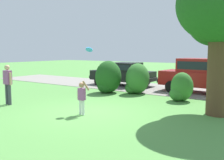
# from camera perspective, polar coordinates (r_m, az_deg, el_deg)

# --- Properties ---
(ground_plane) EXTENTS (80.00, 80.00, 0.00)m
(ground_plane) POSITION_cam_1_polar(r_m,az_deg,el_deg) (10.05, -5.30, -7.07)
(ground_plane) COLOR #518E42
(driveway_strip) EXTENTS (28.00, 4.40, 0.02)m
(driveway_strip) POSITION_cam_1_polar(r_m,az_deg,el_deg) (16.08, 11.25, -2.01)
(driveway_strip) COLOR gray
(driveway_strip) RESTS_ON ground
(oak_tree_large) EXTENTS (3.43, 3.46, 5.37)m
(oak_tree_large) POSITION_cam_1_polar(r_m,az_deg,el_deg) (10.34, 23.51, 13.59)
(oak_tree_large) COLOR #513823
(oak_tree_large) RESTS_ON ground
(shrub_near_tree) EXTENTS (1.42, 1.56, 1.79)m
(shrub_near_tree) POSITION_cam_1_polar(r_m,az_deg,el_deg) (14.46, -0.90, 0.42)
(shrub_near_tree) COLOR #1E511C
(shrub_near_tree) RESTS_ON ground
(shrub_centre_left) EXTENTS (1.24, 1.46, 1.66)m
(shrub_centre_left) POSITION_cam_1_polar(r_m,az_deg,el_deg) (14.24, 5.52, 0.15)
(shrub_centre_left) COLOR #33702B
(shrub_centre_left) RESTS_ON ground
(shrub_centre) EXTENTS (1.04, 1.02, 1.34)m
(shrub_centre) POSITION_cam_1_polar(r_m,az_deg,el_deg) (12.54, 14.93, -1.77)
(shrub_centre) COLOR #33702B
(shrub_centre) RESTS_ON ground
(parked_sedan) EXTENTS (4.44, 2.18, 1.56)m
(parked_sedan) POSITION_cam_1_polar(r_m,az_deg,el_deg) (17.40, 2.53, 1.53)
(parked_sedan) COLOR black
(parked_sedan) RESTS_ON ground
(parked_suv) EXTENTS (4.79, 2.29, 1.92)m
(parked_suv) POSITION_cam_1_polar(r_m,az_deg,el_deg) (15.10, 19.31, 1.28)
(parked_suv) COLOR maroon
(parked_suv) RESTS_ON ground
(child_thrower) EXTENTS (0.45, 0.27, 1.29)m
(child_thrower) POSITION_cam_1_polar(r_m,az_deg,el_deg) (9.54, -6.67, -3.42)
(child_thrower) COLOR white
(child_thrower) RESTS_ON ground
(frisbee) EXTENTS (0.31, 0.25, 0.24)m
(frisbee) POSITION_cam_1_polar(r_m,az_deg,el_deg) (10.17, -5.05, 6.70)
(frisbee) COLOR #337FDB
(adult_onlooker) EXTENTS (0.53, 0.23, 1.74)m
(adult_onlooker) POSITION_cam_1_polar(r_m,az_deg,el_deg) (12.10, -21.97, -0.48)
(adult_onlooker) COLOR #3F3F4C
(adult_onlooker) RESTS_ON ground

